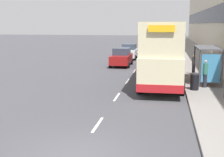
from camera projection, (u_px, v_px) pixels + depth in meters
ground_plane at (76, 156)px, 10.04m from camera, size 220.00×220.00×0.00m
pavement at (192, 52)px, 46.29m from camera, size 5.00×93.00×0.14m
terrace_facade at (222, 11)px, 44.58m from camera, size 3.10×93.00×12.16m
lane_mark_1 at (98, 125)px, 13.12m from camera, size 0.12×2.00×0.01m
lane_mark_2 at (117, 97)px, 18.13m from camera, size 0.12×2.00×0.01m
lane_mark_3 at (128, 81)px, 23.13m from camera, size 0.12×2.00×0.01m
lane_mark_4 at (135, 71)px, 28.14m from camera, size 0.12×2.00×0.01m
lane_mark_5 at (140, 64)px, 33.14m from camera, size 0.12×2.00×0.01m
lane_mark_6 at (143, 59)px, 38.14m from camera, size 0.12×2.00×0.01m
lane_mark_7 at (146, 55)px, 43.15m from camera, size 0.12×2.00×0.01m
lane_mark_8 at (148, 52)px, 48.15m from camera, size 0.12×2.00×0.01m
bus_shelter at (211, 58)px, 21.37m from camera, size 1.60×4.20×2.48m
double_decker_bus_near at (162, 52)px, 21.46m from camera, size 2.85×10.16×4.30m
double_decker_bus_ahead at (164, 42)px, 33.42m from camera, size 2.85×11.07×4.30m
car_0 at (169, 42)px, 59.14m from camera, size 2.07×4.17×1.74m
car_1 at (129, 52)px, 37.73m from camera, size 1.97×4.17×1.83m
car_2 at (166, 40)px, 66.33m from camera, size 2.01×4.42×1.76m
car_3 at (121, 57)px, 31.43m from camera, size 2.01×4.45×1.82m
pedestrian_at_shelter at (205, 73)px, 20.07m from camera, size 0.36×0.36×1.81m
pedestrian_3 at (194, 64)px, 25.29m from camera, size 0.31×0.31×1.58m
pedestrian_4 at (218, 63)px, 25.42m from camera, size 0.35×0.35×1.78m
litter_bin at (195, 81)px, 19.34m from camera, size 0.55×0.55×1.05m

